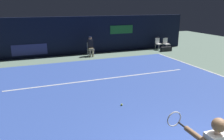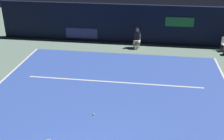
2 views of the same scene
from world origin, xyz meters
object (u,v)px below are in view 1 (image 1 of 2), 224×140
at_px(courtside_chair_near, 158,43).
at_px(equipment_bag, 166,49).
at_px(line_judge_on_chair, 91,46).
at_px(courtside_chair_far, 166,43).
at_px(tennis_ball, 122,105).

distance_m(courtside_chair_near, equipment_bag, 0.86).
xyz_separation_m(line_judge_on_chair, courtside_chair_far, (6.09, 0.10, -0.18)).
bearing_deg(line_judge_on_chair, courtside_chair_near, 3.45).
bearing_deg(courtside_chair_far, tennis_ball, -132.31).
height_order(line_judge_on_chair, tennis_ball, line_judge_on_chair).
distance_m(line_judge_on_chair, courtside_chair_far, 6.09).
distance_m(courtside_chair_far, tennis_ball, 10.84).
bearing_deg(line_judge_on_chair, courtside_chair_far, 0.97).
bearing_deg(courtside_chair_near, equipment_bag, -74.23).
bearing_deg(line_judge_on_chair, tennis_ball, -98.64).
xyz_separation_m(courtside_chair_near, equipment_bag, (0.21, -0.76, -0.34)).
bearing_deg(line_judge_on_chair, equipment_bag, -4.23).
bearing_deg(courtside_chair_far, courtside_chair_near, 157.51).
height_order(courtside_chair_far, equipment_bag, courtside_chair_far).
xyz_separation_m(line_judge_on_chair, courtside_chair_near, (5.53, 0.33, -0.18)).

